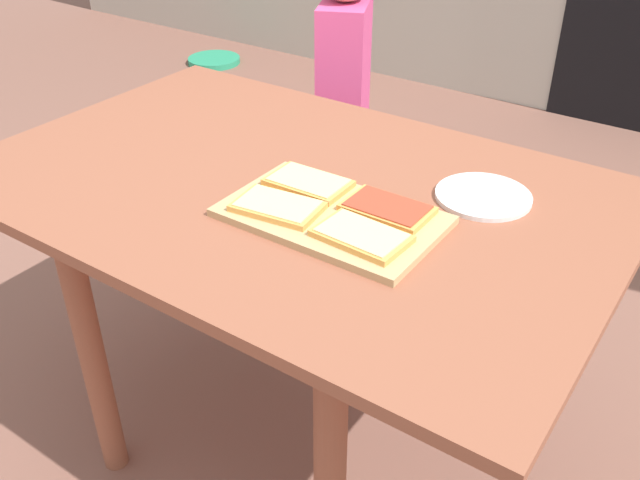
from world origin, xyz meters
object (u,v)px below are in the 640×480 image
(pizza_slice_far_right, at_px, (387,208))
(pizza_slice_near_left, at_px, (278,206))
(garden_hose_coil, at_px, (214,60))
(child_left, at_px, (343,102))
(dining_table, at_px, (290,227))
(cutting_board, at_px, (332,216))
(plate_white_right, at_px, (483,196))
(pizza_slice_far_left, at_px, (308,182))
(pizza_slice_near_right, at_px, (362,235))

(pizza_slice_far_right, xyz_separation_m, pizza_slice_near_left, (-0.18, -0.11, 0.00))
(garden_hose_coil, bearing_deg, child_left, -37.34)
(dining_table, bearing_deg, cutting_board, -25.61)
(pizza_slice_far_right, xyz_separation_m, child_left, (-0.58, 0.74, -0.15))
(dining_table, distance_m, pizza_slice_near_left, 0.20)
(pizza_slice_near_left, relative_size, plate_white_right, 0.92)
(cutting_board, height_order, pizza_slice_far_right, pizza_slice_far_right)
(garden_hose_coil, bearing_deg, dining_table, -44.17)
(dining_table, bearing_deg, garden_hose_coil, 135.83)
(pizza_slice_far_left, distance_m, pizza_slice_near_left, 0.11)
(garden_hose_coil, bearing_deg, cutting_board, -43.19)
(plate_white_right, bearing_deg, child_left, 141.11)
(pizza_slice_near_left, height_order, child_left, child_left)
(cutting_board, xyz_separation_m, pizza_slice_near_right, (0.09, -0.05, 0.01))
(cutting_board, relative_size, pizza_slice_near_left, 2.32)
(dining_table, distance_m, pizza_slice_far_right, 0.28)
(pizza_slice_near_right, relative_size, pizza_slice_near_left, 0.96)
(cutting_board, bearing_deg, dining_table, 154.39)
(pizza_slice_near_left, bearing_deg, garden_hose_coil, 135.11)
(pizza_slice_near_right, relative_size, garden_hose_coil, 0.51)
(pizza_slice_near_right, xyz_separation_m, pizza_slice_near_left, (-0.19, -0.00, 0.00))
(cutting_board, height_order, pizza_slice_far_left, pizza_slice_far_left)
(child_left, height_order, garden_hose_coil, child_left)
(pizza_slice_far_right, distance_m, plate_white_right, 0.22)
(pizza_slice_far_left, bearing_deg, pizza_slice_far_right, -0.23)
(dining_table, relative_size, pizza_slice_near_left, 7.70)
(cutting_board, bearing_deg, garden_hose_coil, 136.81)
(plate_white_right, bearing_deg, pizza_slice_near_right, -110.68)
(dining_table, bearing_deg, pizza_slice_near_left, -61.11)
(pizza_slice_far_right, relative_size, plate_white_right, 0.86)
(cutting_board, relative_size, pizza_slice_far_left, 2.46)
(pizza_slice_near_right, xyz_separation_m, plate_white_right, (0.11, 0.29, -0.02))
(cutting_board, distance_m, child_left, 0.96)
(garden_hose_coil, bearing_deg, plate_white_right, -37.76)
(dining_table, xyz_separation_m, pizza_slice_near_right, (0.26, -0.12, 0.13))
(pizza_slice_far_left, height_order, plate_white_right, pizza_slice_far_left)
(pizza_slice_near_right, bearing_deg, pizza_slice_far_right, 95.44)
(pizza_slice_near_left, bearing_deg, pizza_slice_far_left, 94.08)
(pizza_slice_far_right, distance_m, child_left, 0.95)
(child_left, bearing_deg, pizza_slice_near_right, -55.39)
(dining_table, relative_size, plate_white_right, 7.06)
(dining_table, relative_size, garden_hose_coil, 4.09)
(pizza_slice_near_left, distance_m, garden_hose_coil, 3.41)
(dining_table, relative_size, child_left, 1.22)
(dining_table, height_order, child_left, child_left)
(pizza_slice_near_left, bearing_deg, dining_table, 118.89)
(cutting_board, bearing_deg, pizza_slice_near_right, -26.25)
(cutting_board, height_order, pizza_slice_near_right, pizza_slice_near_right)
(dining_table, xyz_separation_m, plate_white_right, (0.37, 0.17, 0.12))
(plate_white_right, xyz_separation_m, child_left, (-0.70, 0.56, -0.14))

